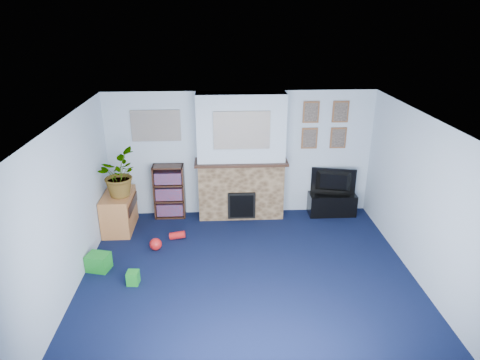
{
  "coord_description": "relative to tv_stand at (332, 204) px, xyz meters",
  "views": [
    {
      "loc": [
        -0.41,
        -5.45,
        3.77
      ],
      "look_at": [
        -0.08,
        0.8,
        1.25
      ],
      "focal_mm": 32.0,
      "sensor_mm": 36.0,
      "label": 1
    }
  ],
  "objects": [
    {
      "name": "toy_ball",
      "position": [
        -3.28,
        -1.17,
        -0.13
      ],
      "size": [
        0.21,
        0.21,
        0.21
      ],
      "primitive_type": "sphere",
      "color": "red",
      "rests_on": "ground"
    },
    {
      "name": "ceiling",
      "position": [
        -1.78,
        -2.03,
        2.17
      ],
      "size": [
        5.0,
        4.5,
        0.01
      ],
      "primitive_type": "cube",
      "color": "white",
      "rests_on": "wall_back"
    },
    {
      "name": "green_crate",
      "position": [
        -4.08,
        -1.72,
        -0.08
      ],
      "size": [
        0.39,
        0.34,
        0.27
      ],
      "primitive_type": "cube",
      "rotation": [
        0.0,
        0.0,
        -0.25
      ],
      "color": "#198C26",
      "rests_on": "ground"
    },
    {
      "name": "toy_tube",
      "position": [
        -2.95,
        -0.83,
        -0.15
      ],
      "size": [
        0.28,
        0.13,
        0.16
      ],
      "primitive_type": "cylinder",
      "rotation": [
        0.0,
        1.43,
        0.0
      ],
      "color": "red",
      "rests_on": "ground"
    },
    {
      "name": "portrait_br",
      "position": [
        0.07,
        0.2,
        1.27
      ],
      "size": [
        0.3,
        0.03,
        0.4
      ],
      "primitive_type": "cube",
      "color": "brown",
      "rests_on": "wall_back"
    },
    {
      "name": "sideboard",
      "position": [
        -4.02,
        -0.38,
        0.12
      ],
      "size": [
        0.49,
        0.89,
        0.69
      ],
      "primitive_type": "cube",
      "color": "#BC713C",
      "rests_on": "ground"
    },
    {
      "name": "mantel_teddy",
      "position": [
        -2.33,
        -0.03,
        0.99
      ],
      "size": [
        0.13,
        0.13,
        0.13
      ],
      "primitive_type": "sphere",
      "color": "gray",
      "rests_on": "chimney_breast"
    },
    {
      "name": "wall_back",
      "position": [
        -1.78,
        0.22,
        0.97
      ],
      "size": [
        5.0,
        0.04,
        2.4
      ],
      "primitive_type": "cube",
      "color": "silver",
      "rests_on": "ground"
    },
    {
      "name": "potted_plant",
      "position": [
        -3.97,
        -0.43,
        0.87
      ],
      "size": [
        0.78,
        0.85,
        0.8
      ],
      "primitive_type": "imported",
      "rotation": [
        0.0,
        0.0,
        1.8
      ],
      "color": "#26661E",
      "rests_on": "sideboard"
    },
    {
      "name": "collage_left",
      "position": [
        -3.33,
        0.21,
        1.55
      ],
      "size": [
        0.9,
        0.03,
        0.58
      ],
      "primitive_type": "cube",
      "color": "gray",
      "rests_on": "wall_back"
    },
    {
      "name": "portrait_tl",
      "position": [
        -0.48,
        0.2,
        1.77
      ],
      "size": [
        0.3,
        0.03,
        0.4
      ],
      "primitive_type": "cube",
      "color": "brown",
      "rests_on": "wall_back"
    },
    {
      "name": "wall_right",
      "position": [
        0.72,
        -2.03,
        0.97
      ],
      "size": [
        0.04,
        4.5,
        2.4
      ],
      "primitive_type": "cube",
      "color": "silver",
      "rests_on": "ground"
    },
    {
      "name": "portrait_bl",
      "position": [
        -0.48,
        0.2,
        1.27
      ],
      "size": [
        0.3,
        0.03,
        0.4
      ],
      "primitive_type": "cube",
      "color": "brown",
      "rests_on": "wall_back"
    },
    {
      "name": "floor",
      "position": [
        -1.78,
        -2.03,
        -0.22
      ],
      "size": [
        5.0,
        4.5,
        0.01
      ],
      "primitive_type": "cube",
      "color": "#0E1535",
      "rests_on": "ground"
    },
    {
      "name": "mantel_candle",
      "position": [
        -1.43,
        -0.03,
        1.01
      ],
      "size": [
        0.05,
        0.05,
        0.15
      ],
      "primitive_type": "cylinder",
      "color": "#B2BFC6",
      "rests_on": "chimney_breast"
    },
    {
      "name": "toy_block",
      "position": [
        -3.48,
        -2.13,
        -0.11
      ],
      "size": [
        0.18,
        0.18,
        0.2
      ],
      "primitive_type": "cube",
      "rotation": [
        0.0,
        0.0,
        -0.08
      ],
      "color": "#198C26",
      "rests_on": "ground"
    },
    {
      "name": "wall_left",
      "position": [
        -4.28,
        -2.03,
        0.97
      ],
      "size": [
        0.04,
        4.5,
        2.4
      ],
      "primitive_type": "cube",
      "color": "silver",
      "rests_on": "ground"
    },
    {
      "name": "mantel_can",
      "position": [
        -1.12,
        -0.03,
        0.99
      ],
      "size": [
        0.06,
        0.06,
        0.13
      ],
      "primitive_type": "cylinder",
      "color": "#198C26",
      "rests_on": "chimney_breast"
    },
    {
      "name": "portrait_tr",
      "position": [
        0.07,
        0.2,
        1.77
      ],
      "size": [
        0.3,
        0.03,
        0.4
      ],
      "primitive_type": "cube",
      "color": "brown",
      "rests_on": "wall_back"
    },
    {
      "name": "collage_main",
      "position": [
        -1.78,
        -0.19,
        1.56
      ],
      "size": [
        1.0,
        0.03,
        0.68
      ],
      "primitive_type": "cube",
      "color": "gray",
      "rests_on": "chimney_breast"
    },
    {
      "name": "chimney_breast",
      "position": [
        -1.78,
        0.02,
        0.96
      ],
      "size": [
        1.72,
        0.5,
        2.4
      ],
      "color": "brown",
      "rests_on": "ground"
    },
    {
      "name": "wall_front",
      "position": [
        -1.78,
        -4.28,
        0.97
      ],
      "size": [
        5.0,
        0.04,
        2.4
      ],
      "primitive_type": "cube",
      "color": "silver",
      "rests_on": "ground"
    },
    {
      "name": "mantel_clock",
      "position": [
        -1.83,
        -0.03,
        1.0
      ],
      "size": [
        0.09,
        0.05,
        0.13
      ],
      "primitive_type": "cube",
      "color": "gold",
      "rests_on": "chimney_breast"
    },
    {
      "name": "bookshelf",
      "position": [
        -3.15,
        0.08,
        0.28
      ],
      "size": [
        0.58,
        0.28,
        1.05
      ],
      "color": "#321C12",
      "rests_on": "ground"
    },
    {
      "name": "tv_stand",
      "position": [
        0.0,
        0.0,
        0.0
      ],
      "size": [
        0.9,
        0.38,
        0.43
      ],
      "primitive_type": "cube",
      "color": "black",
      "rests_on": "ground"
    },
    {
      "name": "television",
      "position": [
        0.0,
        0.02,
        0.45
      ],
      "size": [
        0.86,
        0.3,
        0.49
      ],
      "primitive_type": "imported",
      "rotation": [
        0.0,
        0.0,
        2.91
      ],
      "color": "black",
      "rests_on": "tv_stand"
    }
  ]
}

